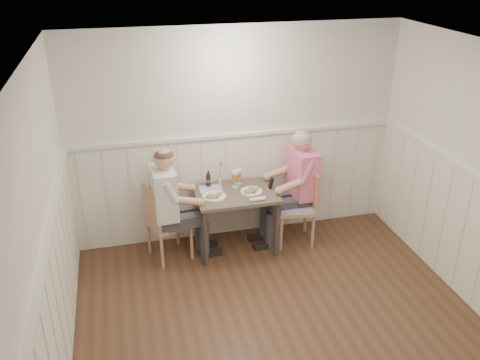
{
  "coord_description": "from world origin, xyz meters",
  "views": [
    {
      "loc": [
        -1.34,
        -3.33,
        3.39
      ],
      "look_at": [
        -0.1,
        1.64,
        1.0
      ],
      "focal_mm": 38.0,
      "sensor_mm": 36.0,
      "label": 1
    }
  ],
  "objects": [
    {
      "name": "beer_glass_a",
      "position": [
        -0.01,
        2.06,
        0.87
      ],
      "size": [
        0.07,
        0.07,
        0.19
      ],
      "color": "silver",
      "rests_on": "dining_table"
    },
    {
      "name": "plate_diner",
      "position": [
        -0.39,
        1.77,
        0.77
      ],
      "size": [
        0.27,
        0.27,
        0.07
      ],
      "color": "white",
      "rests_on": "dining_table"
    },
    {
      "name": "room_shell",
      "position": [
        0.0,
        0.0,
        1.52
      ],
      "size": [
        4.04,
        4.54,
        2.6
      ],
      "color": "white",
      "rests_on": "ground"
    },
    {
      "name": "grass_vase",
      "position": [
        -0.24,
        2.1,
        0.9
      ],
      "size": [
        0.04,
        0.04,
        0.34
      ],
      "color": "silver",
      "rests_on": "dining_table"
    },
    {
      "name": "ground_plane",
      "position": [
        0.0,
        0.0,
        0.0
      ],
      "size": [
        4.5,
        4.5,
        0.0
      ],
      "primitive_type": "plane",
      "color": "#49301E"
    },
    {
      "name": "beer_glass_b",
      "position": [
        -0.08,
        1.98,
        0.89
      ],
      "size": [
        0.08,
        0.08,
        0.2
      ],
      "color": "silver",
      "rests_on": "dining_table"
    },
    {
      "name": "diner_cream",
      "position": [
        -0.9,
        1.79,
        0.59
      ],
      "size": [
        0.68,
        0.47,
        1.42
      ],
      "color": "#3F3F47",
      "rests_on": "ground"
    },
    {
      "name": "gingham_mat",
      "position": [
        -0.37,
        2.0,
        0.75
      ],
      "size": [
        0.28,
        0.24,
        0.01
      ],
      "color": "#6C79BB",
      "rests_on": "dining_table"
    },
    {
      "name": "rolled_napkin",
      "position": [
        0.09,
        1.57,
        0.77
      ],
      "size": [
        0.19,
        0.05,
        0.04
      ],
      "color": "white",
      "rests_on": "dining_table"
    },
    {
      "name": "plate_man",
      "position": [
        0.07,
        1.8,
        0.77
      ],
      "size": [
        0.26,
        0.26,
        0.06
      ],
      "color": "white",
      "rests_on": "dining_table"
    },
    {
      "name": "wainscot",
      "position": [
        0.0,
        0.69,
        0.69
      ],
      "size": [
        4.0,
        4.49,
        1.34
      ],
      "color": "white",
      "rests_on": "ground"
    },
    {
      "name": "beer_bottle",
      "position": [
        -0.38,
        2.08,
        0.84
      ],
      "size": [
        0.06,
        0.06,
        0.2
      ],
      "color": "black",
      "rests_on": "dining_table"
    },
    {
      "name": "man_in_pink",
      "position": [
        0.69,
        1.88,
        0.61
      ],
      "size": [
        0.69,
        0.48,
        1.46
      ],
      "color": "#3F3F47",
      "rests_on": "ground"
    },
    {
      "name": "chair_left",
      "position": [
        -0.96,
        1.82,
        0.5
      ],
      "size": [
        0.55,
        0.55,
        0.93
      ],
      "color": "tan",
      "rests_on": "ground"
    },
    {
      "name": "dining_table",
      "position": [
        -0.1,
        1.84,
        0.65
      ],
      "size": [
        0.95,
        0.7,
        0.75
      ],
      "color": "#4A4137",
      "rests_on": "ground"
    },
    {
      "name": "chair_right",
      "position": [
        0.69,
        1.81,
        0.52
      ],
      "size": [
        0.51,
        0.51,
        0.97
      ],
      "color": "tan",
      "rests_on": "ground"
    }
  ]
}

